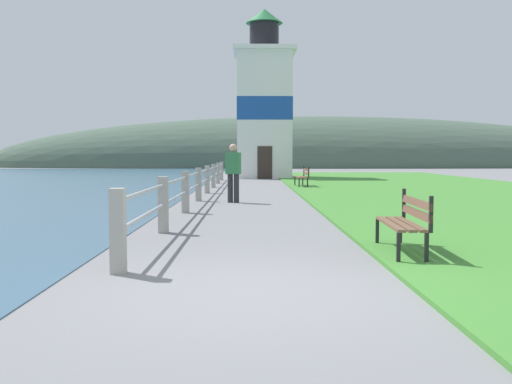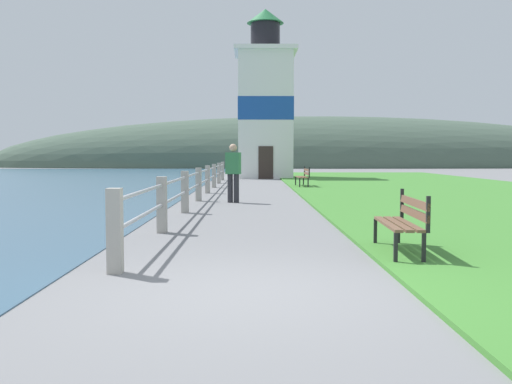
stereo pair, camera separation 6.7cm
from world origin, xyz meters
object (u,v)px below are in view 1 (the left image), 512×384
park_bench_near (406,219)px  park_bench_midway (303,176)px  lighthouse (264,106)px  person_strolling (233,171)px

park_bench_near → park_bench_midway: (0.12, 17.52, 0.00)m
lighthouse → person_strolling: lighthouse is taller
lighthouse → person_strolling: bearing=-94.3°
park_bench_midway → person_strolling: (-2.93, -8.20, 0.45)m
park_bench_midway → person_strolling: 8.72m
park_bench_near → lighthouse: bearing=-84.3°
park_bench_midway → lighthouse: lighthouse is taller
park_bench_near → lighthouse: lighthouse is taller
lighthouse → person_strolling: (-1.42, -18.86, -3.61)m
park_bench_midway → person_strolling: bearing=68.8°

